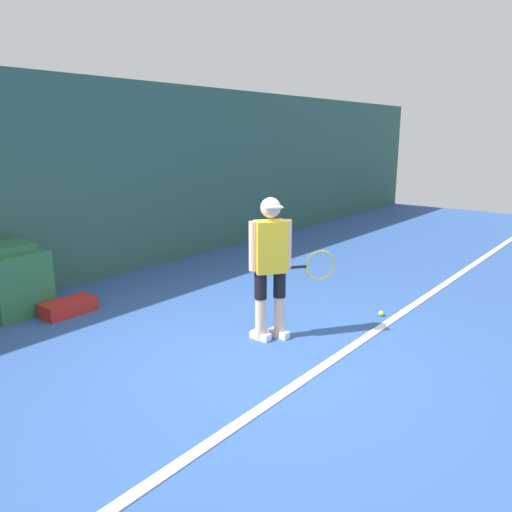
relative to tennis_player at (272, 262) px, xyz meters
name	(u,v)px	position (x,y,z in m)	size (l,w,h in m)	color
ground_plane	(263,359)	(-0.50, -0.27, -0.89)	(24.00, 24.00, 0.00)	#2D5193
back_wall	(50,185)	(-0.50, 3.59, 0.66)	(24.00, 0.10, 3.09)	#2D564C
court_baseline	(310,375)	(-0.50, -0.85, -0.88)	(21.60, 0.10, 0.01)	white
tennis_player	(272,262)	(0.00, 0.00, 0.00)	(0.84, 0.63, 1.60)	beige
tennis_ball	(381,313)	(1.44, -0.67, -0.85)	(0.07, 0.07, 0.07)	#D1E533
covered_chair	(13,280)	(-1.41, 3.10, -0.45)	(0.71, 0.79, 0.91)	#28663D
equipment_bag	(68,307)	(-1.01, 2.51, -0.79)	(0.66, 0.34, 0.18)	#B2231E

